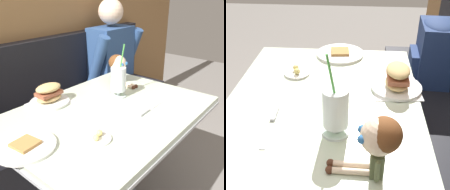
% 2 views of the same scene
% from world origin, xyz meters
% --- Properties ---
extents(diner_table, '(1.11, 0.81, 0.74)m').
position_xyz_m(diner_table, '(0.00, 0.18, 0.54)').
color(diner_table, beige).
rests_on(diner_table, ground).
extents(toast_plate, '(0.25, 0.25, 0.03)m').
position_xyz_m(toast_plate, '(-0.48, 0.22, 0.75)').
color(toast_plate, white).
rests_on(toast_plate, diner_table).
extents(milkshake_glass, '(0.10, 0.10, 0.32)m').
position_xyz_m(milkshake_glass, '(0.17, 0.25, 0.84)').
color(milkshake_glass, silver).
rests_on(milkshake_glass, diner_table).
extents(sandwich_plate, '(0.22, 0.22, 0.12)m').
position_xyz_m(sandwich_plate, '(-0.15, 0.49, 0.79)').
color(sandwich_plate, white).
rests_on(sandwich_plate, diner_table).
extents(butter_saucer, '(0.12, 0.12, 0.04)m').
position_xyz_m(butter_saucer, '(-0.25, 0.03, 0.75)').
color(butter_saucer, white).
rests_on(butter_saucer, diner_table).
extents(butter_knife, '(0.24, 0.03, 0.01)m').
position_xyz_m(butter_knife, '(0.12, 0.01, 0.74)').
color(butter_knife, silver).
rests_on(butter_knife, diner_table).
extents(seated_doll, '(0.11, 0.22, 0.20)m').
position_xyz_m(seated_doll, '(0.35, 0.39, 0.87)').
color(seated_doll, '#5B6642').
rests_on(seated_doll, diner_table).
extents(backpack, '(0.31, 0.26, 0.41)m').
position_xyz_m(backpack, '(-0.77, 0.78, 0.66)').
color(backpack, navy).
rests_on(backpack, booth_bench).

